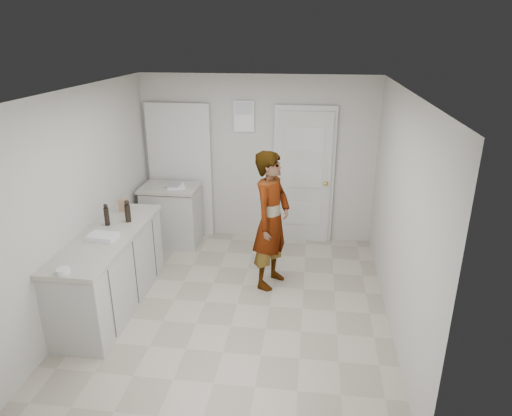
# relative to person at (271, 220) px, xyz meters

# --- Properties ---
(ground) EXTENTS (4.00, 4.00, 0.00)m
(ground) POSITION_rel_person_xyz_m (-0.35, -0.55, -0.88)
(ground) COLOR #9F9686
(ground) RESTS_ON ground
(room_shell) EXTENTS (4.00, 4.00, 4.00)m
(room_shell) POSITION_rel_person_xyz_m (-0.52, 1.40, 0.15)
(room_shell) COLOR #B5B2AB
(room_shell) RESTS_ON ground
(main_counter) EXTENTS (0.64, 1.96, 0.93)m
(main_counter) POSITION_rel_person_xyz_m (-1.80, -0.75, -0.45)
(main_counter) COLOR #BCBCB7
(main_counter) RESTS_ON ground
(side_counter) EXTENTS (0.84, 0.61, 0.93)m
(side_counter) POSITION_rel_person_xyz_m (-1.60, 1.00, -0.45)
(side_counter) COLOR #BCBCB7
(side_counter) RESTS_ON ground
(person) EXTENTS (0.63, 0.75, 1.75)m
(person) POSITION_rel_person_xyz_m (0.00, 0.00, 0.00)
(person) COLOR silver
(person) RESTS_ON ground
(cake_mix_box) EXTENTS (0.11, 0.07, 0.17)m
(cake_mix_box) POSITION_rel_person_xyz_m (-1.87, -0.07, 0.13)
(cake_mix_box) COLOR #946B4A
(cake_mix_box) RESTS_ON main_counter
(spice_jar) EXTENTS (0.05, 0.05, 0.07)m
(spice_jar) POSITION_rel_person_xyz_m (-1.77, -0.20, 0.09)
(spice_jar) COLOR tan
(spice_jar) RESTS_ON main_counter
(oil_cruet_a) EXTENTS (0.07, 0.07, 0.27)m
(oil_cruet_a) POSITION_rel_person_xyz_m (-1.68, -0.37, 0.18)
(oil_cruet_a) COLOR black
(oil_cruet_a) RESTS_ON main_counter
(oil_cruet_b) EXTENTS (0.06, 0.06, 0.27)m
(oil_cruet_b) POSITION_rel_person_xyz_m (-1.89, -0.50, 0.18)
(oil_cruet_b) COLOR black
(oil_cruet_b) RESTS_ON main_counter
(baking_dish) EXTENTS (0.32, 0.24, 0.05)m
(baking_dish) POSITION_rel_person_xyz_m (-1.77, -0.87, 0.07)
(baking_dish) COLOR silver
(baking_dish) RESTS_ON main_counter
(egg_bowl) EXTENTS (0.13, 0.13, 0.05)m
(egg_bowl) POSITION_rel_person_xyz_m (-1.81, -1.65, 0.07)
(egg_bowl) COLOR silver
(egg_bowl) RESTS_ON main_counter
(papers) EXTENTS (0.35, 0.40, 0.01)m
(papers) POSITION_rel_person_xyz_m (-1.51, 1.00, 0.05)
(papers) COLOR white
(papers) RESTS_ON side_counter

